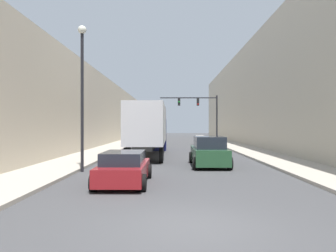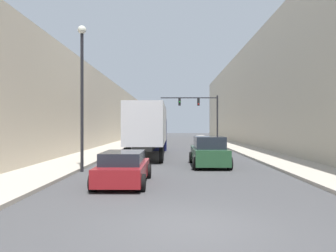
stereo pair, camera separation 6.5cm
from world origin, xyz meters
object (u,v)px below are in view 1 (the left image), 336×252
Objects in this scene: suv_car at (209,152)px; street_lamp at (82,79)px; semi_truck at (150,128)px; sedan_car at (124,168)px; traffic_signal_gantry at (203,110)px.

suv_car is 8.36m from street_lamp.
suv_car is at bearing -60.98° from semi_truck.
street_lamp reaches higher than suv_car.
suv_car is (4.04, -7.28, -1.42)m from semi_truck.
traffic_signal_gantry is (5.81, 26.73, 3.64)m from sedan_car.
semi_truck is at bearing 119.02° from suv_car.
traffic_signal_gantry reaches higher than semi_truck.
suv_car is at bearing 20.02° from street_lamp.
suv_car is at bearing 55.36° from sedan_car.
street_lamp is (-2.71, 3.55, 4.17)m from sedan_car.
semi_truck is 14.68m from traffic_signal_gantry.
semi_truck is at bearing 89.35° from sedan_car.
traffic_signal_gantry reaches higher than sedan_car.
suv_car is 0.62× the size of street_lamp.
sedan_car is at bearing -52.62° from street_lamp.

